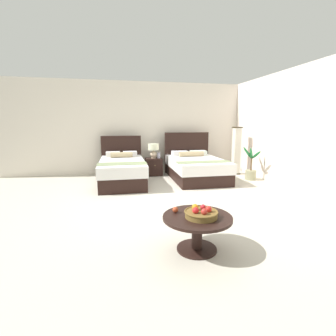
# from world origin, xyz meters

# --- Properties ---
(ground_plane) EXTENTS (9.47, 10.13, 0.02)m
(ground_plane) POSITION_xyz_m (0.00, 0.00, -0.01)
(ground_plane) COLOR beige
(wall_back) EXTENTS (9.47, 0.12, 2.82)m
(wall_back) POSITION_xyz_m (0.00, 3.27, 1.41)
(wall_back) COLOR silver
(wall_back) RESTS_ON ground
(wall_side_right) EXTENTS (0.12, 5.73, 2.82)m
(wall_side_right) POSITION_xyz_m (2.94, 0.40, 1.41)
(wall_side_right) COLOR silver
(wall_side_right) RESTS_ON ground
(bed_near_window) EXTENTS (1.20, 2.21, 1.19)m
(bed_near_window) POSITION_xyz_m (-1.02, 1.89, 0.33)
(bed_near_window) COLOR black
(bed_near_window) RESTS_ON ground
(bed_near_corner) EXTENTS (1.44, 2.16, 1.27)m
(bed_near_corner) POSITION_xyz_m (1.02, 1.90, 0.33)
(bed_near_corner) COLOR black
(bed_near_corner) RESTS_ON ground
(nightstand) EXTENTS (0.48, 0.47, 0.52)m
(nightstand) POSITION_xyz_m (-0.06, 2.64, 0.26)
(nightstand) COLOR black
(nightstand) RESTS_ON ground
(table_lamp) EXTENTS (0.33, 0.33, 0.43)m
(table_lamp) POSITION_xyz_m (-0.06, 2.66, 0.79)
(table_lamp) COLOR beige
(table_lamp) RESTS_ON nightstand
(vase) EXTENTS (0.09, 0.09, 0.17)m
(vase) POSITION_xyz_m (0.09, 2.60, 0.60)
(vase) COLOR #B8B5CF
(vase) RESTS_ON nightstand
(coffee_table) EXTENTS (0.85, 0.85, 0.44)m
(coffee_table) POSITION_xyz_m (-0.23, -1.91, 0.32)
(coffee_table) COLOR black
(coffee_table) RESTS_ON ground
(fruit_bowl) EXTENTS (0.41, 0.41, 0.15)m
(fruit_bowl) POSITION_xyz_m (-0.20, -1.95, 0.50)
(fruit_bowl) COLOR brown
(fruit_bowl) RESTS_ON coffee_table
(loose_apple) EXTENTS (0.07, 0.07, 0.07)m
(loose_apple) POSITION_xyz_m (-0.46, -1.73, 0.48)
(loose_apple) COLOR #AE4123
(loose_apple) RESTS_ON coffee_table
(floor_lamp_corner) EXTENTS (0.24, 0.24, 1.45)m
(floor_lamp_corner) POSITION_xyz_m (2.45, 2.28, 0.72)
(floor_lamp_corner) COLOR black
(floor_lamp_corner) RESTS_ON ground
(potted_palm) EXTENTS (0.47, 0.62, 0.92)m
(potted_palm) POSITION_xyz_m (2.49, 1.47, 0.26)
(potted_palm) COLOR #999773
(potted_palm) RESTS_ON ground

